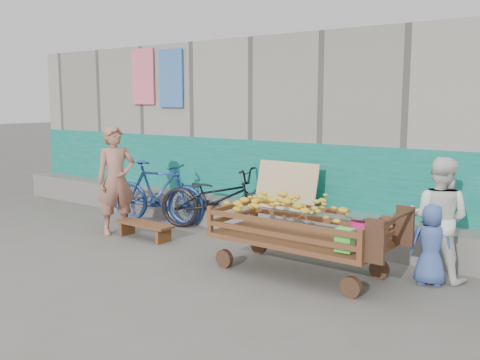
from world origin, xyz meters
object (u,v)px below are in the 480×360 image
Objects in this scene: vendor_man at (116,180)px; bicycle_blue at (157,192)px; child at (431,244)px; bicycle_dark at (217,199)px; bench at (145,227)px; woman at (439,219)px; banana_cart at (297,220)px.

vendor_man is 0.95× the size of bicycle_blue.
child is 0.48× the size of bicycle_dark.
bicycle_dark reaches higher than bench.
child is at bearing 90.06° from woman.
bench is at bearing -159.75° from bicycle_blue.
woman is (4.56, 0.80, -0.12)m from vendor_man.
banana_cart is 1.34× the size of vendor_man.
bench is 0.59× the size of vendor_man.
vendor_man reaches higher than bench.
banana_cart is 1.28× the size of bicycle_blue.
bench is at bearing 136.72° from bicycle_dark.
banana_cart is 2.28× the size of bench.
child is (4.56, 0.56, -0.37)m from vendor_man.
bicycle_blue reaches higher than banana_cart.
bicycle_dark is at bearing -94.29° from bicycle_blue.
vendor_man is at bearing 117.60° from bicycle_dark.
woman is at bearing -105.32° from bicycle_blue.
bicycle_blue is (-4.57, 0.06, -0.18)m from woman.
woman is 0.81× the size of bicycle_blue.
bench is 1.06× the size of child.
banana_cart is 2.63m from bench.
child is 0.53× the size of bicycle_blue.
woman is at bearing -109.45° from child.
banana_cart is at bearing -119.21° from bicycle_blue.
woman is at bearing -55.13° from vendor_man.
bicycle_blue is (-3.17, 0.83, -0.12)m from banana_cart.
woman reaches higher than bench.
vendor_man is 0.91m from bicycle_blue.
banana_cart is 2.32m from bicycle_dark.
vendor_man reaches higher than woman.
child is at bearing -58.08° from vendor_man.
vendor_man is 1.17× the size of woman.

